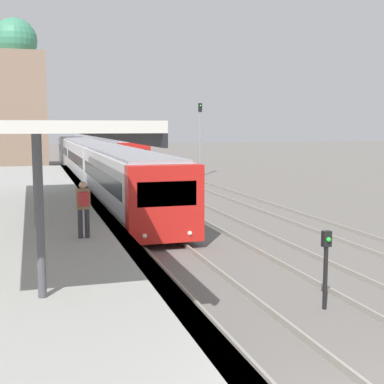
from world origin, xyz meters
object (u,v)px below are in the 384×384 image
(train_near, at_px, (93,161))
(signal_post_near, at_px, (326,261))
(train_far, at_px, (101,147))
(signal_mast_far, at_px, (200,132))
(person_on_platform, at_px, (83,205))

(train_near, xyz_separation_m, signal_post_near, (2.06, -28.40, -0.53))
(train_near, distance_m, train_far, 23.86)
(train_far, bearing_deg, signal_mast_far, -74.97)
(train_far, bearing_deg, train_near, -98.47)
(train_far, bearing_deg, person_on_platform, -97.74)
(train_far, distance_m, signal_mast_far, 21.44)
(signal_mast_far, bearing_deg, signal_post_near, -102.55)
(person_on_platform, xyz_separation_m, train_near, (2.86, 23.28, -0.24))
(person_on_platform, bearing_deg, train_far, 82.26)
(train_near, bearing_deg, train_far, 81.53)
(person_on_platform, relative_size, signal_mast_far, 0.28)
(signal_mast_far, bearing_deg, train_far, 105.03)
(train_far, relative_size, signal_post_near, 23.30)
(person_on_platform, height_order, signal_post_near, person_on_platform)
(person_on_platform, height_order, train_near, train_near)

